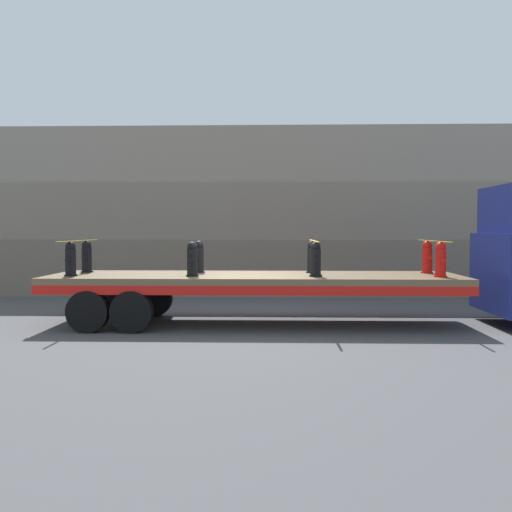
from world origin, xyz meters
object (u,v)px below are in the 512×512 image
fire_hydrant_black_near_0 (71,259)px  fire_hydrant_black_near_2 (316,260)px  fire_hydrant_black_far_0 (87,257)px  fire_hydrant_black_far_1 (199,257)px  fire_hydrant_red_far_3 (427,257)px  flatbed_trailer (227,284)px  fire_hydrant_red_near_3 (441,260)px  fire_hydrant_black_far_2 (312,257)px  fire_hydrant_black_near_1 (192,260)px

fire_hydrant_black_near_0 → fire_hydrant_black_near_2: (5.48, 0.00, 0.00)m
fire_hydrant_black_near_0 → fire_hydrant_black_far_0: bearing=90.0°
fire_hydrant_black_far_1 → fire_hydrant_black_near_0: bearing=-158.1°
fire_hydrant_red_far_3 → fire_hydrant_black_far_1: bearing=180.0°
flatbed_trailer → fire_hydrant_black_far_0: bearing=171.0°
fire_hydrant_black_near_2 → fire_hydrant_red_far_3: 2.95m
fire_hydrant_black_near_0 → fire_hydrant_red_near_3: bearing=0.0°
fire_hydrant_black_far_1 → fire_hydrant_red_near_3: same height
fire_hydrant_black_far_0 → fire_hydrant_black_near_2: size_ratio=1.00×
flatbed_trailer → fire_hydrant_black_far_2: fire_hydrant_black_far_2 is taller
fire_hydrant_black_far_0 → fire_hydrant_black_near_2: 5.59m
fire_hydrant_black_far_0 → fire_hydrant_black_far_1: 2.74m
fire_hydrant_black_near_0 → fire_hydrant_black_far_2: (5.48, 1.10, 0.00)m
fire_hydrant_black_far_2 → fire_hydrant_red_near_3: (2.74, -1.10, 0.00)m
fire_hydrant_black_near_0 → fire_hydrant_red_near_3: 8.22m
fire_hydrant_red_near_3 → flatbed_trailer: bearing=173.4°
fire_hydrant_red_far_3 → flatbed_trailer: bearing=-173.4°
fire_hydrant_black_near_1 → fire_hydrant_red_near_3: size_ratio=1.00×
flatbed_trailer → fire_hydrant_black_far_2: bearing=15.3°
fire_hydrant_black_far_2 → flatbed_trailer: bearing=-164.7°
fire_hydrant_black_near_0 → fire_hydrant_black_near_1: 2.74m
fire_hydrant_black_near_1 → fire_hydrant_black_far_1: same height
fire_hydrant_black_far_2 → fire_hydrant_black_near_1: bearing=-158.1°
fire_hydrant_black_far_2 → fire_hydrant_red_far_3: 2.74m
fire_hydrant_black_near_0 → fire_hydrant_red_near_3: (8.22, 0.00, 0.00)m
fire_hydrant_black_far_2 → fire_hydrant_red_near_3: 2.95m
flatbed_trailer → fire_hydrant_black_near_2: fire_hydrant_black_near_2 is taller
fire_hydrant_black_near_1 → fire_hydrant_black_far_2: size_ratio=1.00×
fire_hydrant_black_far_1 → flatbed_trailer: bearing=-36.9°
fire_hydrant_black_far_0 → fire_hydrant_red_near_3: (8.22, -1.10, 0.00)m
fire_hydrant_red_far_3 → fire_hydrant_black_far_0: bearing=180.0°
fire_hydrant_red_near_3 → fire_hydrant_black_near_1: bearing=180.0°
flatbed_trailer → fire_hydrant_black_far_1: bearing=143.1°
fire_hydrant_black_far_0 → fire_hydrant_black_near_1: 2.95m
fire_hydrant_black_far_0 → fire_hydrant_black_far_1: (2.74, 0.00, 0.00)m
fire_hydrant_black_near_1 → fire_hydrant_black_far_1: bearing=90.0°
flatbed_trailer → fire_hydrant_black_far_0: fire_hydrant_black_far_0 is taller
flatbed_trailer → fire_hydrant_red_near_3: bearing=-6.6°
fire_hydrant_red_near_3 → fire_hydrant_black_near_2: bearing=180.0°
fire_hydrant_black_far_1 → fire_hydrant_black_near_2: same height
fire_hydrant_black_far_1 → fire_hydrant_red_far_3: same height
flatbed_trailer → fire_hydrant_red_near_3: (4.75, -0.55, 0.59)m
fire_hydrant_black_near_1 → fire_hydrant_red_near_3: bearing=0.0°
fire_hydrant_black_far_0 → fire_hydrant_black_far_2: size_ratio=1.00×
flatbed_trailer → fire_hydrant_black_far_2: 2.16m
fire_hydrant_black_near_2 → fire_hydrant_red_near_3: 2.74m
fire_hydrant_black_near_1 → fire_hydrant_red_far_3: 5.59m
fire_hydrant_black_near_0 → fire_hydrant_black_far_0: (0.00, 1.10, 0.00)m
fire_hydrant_black_near_2 → fire_hydrant_black_near_0: bearing=180.0°
flatbed_trailer → fire_hydrant_black_near_1: (-0.73, -0.55, 0.59)m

